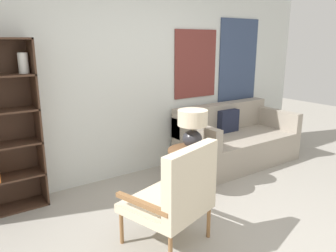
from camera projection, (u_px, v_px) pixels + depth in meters
ground_plane at (241, 242)px, 2.98m from camera, size 14.00×14.00×0.00m
wall_back at (134, 74)px, 4.28m from camera, size 6.40×0.08×2.70m
armchair at (178, 193)px, 2.81m from camera, size 0.81×0.80×0.95m
couch at (234, 141)px, 4.95m from camera, size 1.77×0.93×0.84m
side_table at (192, 154)px, 3.85m from camera, size 0.57×0.57×0.54m
table_lamp at (192, 125)px, 3.87m from camera, size 0.36×0.36×0.46m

